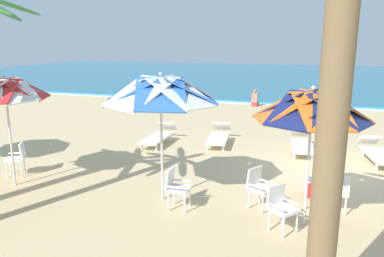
{
  "coord_description": "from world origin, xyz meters",
  "views": [
    {
      "loc": [
        -0.35,
        -10.22,
        3.42
      ],
      "look_at": [
        -3.74,
        -0.14,
        1.0
      ],
      "focal_mm": 35.96,
      "sensor_mm": 36.0,
      "label": 1
    }
  ],
  "objects_px": {
    "plastic_chair_1": "(259,185)",
    "cooler_box": "(317,188)",
    "plastic_chair_3": "(176,186)",
    "sun_lounger_1": "(302,143)",
    "beach_umbrella_1": "(161,91)",
    "sun_lounger_2": "(219,136)",
    "plastic_chair_2": "(336,190)",
    "sun_lounger_3": "(159,136)",
    "beach_umbrella_0": "(312,108)",
    "plastic_chair_0": "(281,205)",
    "palm_tree_2": "(334,78)",
    "beachgoer_seated": "(255,101)",
    "sun_lounger_0": "(377,152)",
    "beach_ball": "(338,138)",
    "plastic_chair_4": "(18,157)",
    "beach_umbrella_2": "(5,91)"
  },
  "relations": [
    {
      "from": "plastic_chair_4",
      "to": "cooler_box",
      "type": "relative_size",
      "value": 1.73
    },
    {
      "from": "plastic_chair_0",
      "to": "plastic_chair_3",
      "type": "distance_m",
      "value": 2.18
    },
    {
      "from": "sun_lounger_2",
      "to": "palm_tree_2",
      "type": "xyz_separation_m",
      "value": [
        3.3,
        -8.03,
        2.77
      ]
    },
    {
      "from": "plastic_chair_1",
      "to": "palm_tree_2",
      "type": "xyz_separation_m",
      "value": [
        1.2,
        -3.32,
        2.56
      ]
    },
    {
      "from": "plastic_chair_2",
      "to": "beach_ball",
      "type": "distance_m",
      "value": 6.16
    },
    {
      "from": "sun_lounger_1",
      "to": "beachgoer_seated",
      "type": "distance_m",
      "value": 8.84
    },
    {
      "from": "beach_umbrella_0",
      "to": "beach_umbrella_1",
      "type": "distance_m",
      "value": 3.04
    },
    {
      "from": "plastic_chair_3",
      "to": "sun_lounger_1",
      "type": "distance_m",
      "value": 5.65
    },
    {
      "from": "beach_umbrella_0",
      "to": "plastic_chair_0",
      "type": "relative_size",
      "value": 3.07
    },
    {
      "from": "plastic_chair_2",
      "to": "sun_lounger_3",
      "type": "xyz_separation_m",
      "value": [
        -5.56,
        3.87,
        -0.22
      ]
    },
    {
      "from": "plastic_chair_1",
      "to": "plastic_chair_0",
      "type": "bearing_deg",
      "value": -58.26
    },
    {
      "from": "sun_lounger_3",
      "to": "beach_ball",
      "type": "xyz_separation_m",
      "value": [
        5.81,
        2.28,
        -0.15
      ]
    },
    {
      "from": "sun_lounger_3",
      "to": "plastic_chair_0",
      "type": "bearing_deg",
      "value": -47.29
    },
    {
      "from": "plastic_chair_1",
      "to": "cooler_box",
      "type": "xyz_separation_m",
      "value": [
        1.15,
        1.02,
        -0.3
      ]
    },
    {
      "from": "beach_umbrella_0",
      "to": "palm_tree_2",
      "type": "bearing_deg",
      "value": -84.98
    },
    {
      "from": "sun_lounger_0",
      "to": "palm_tree_2",
      "type": "distance_m",
      "value": 8.22
    },
    {
      "from": "plastic_chair_3",
      "to": "beachgoer_seated",
      "type": "bearing_deg",
      "value": 92.62
    },
    {
      "from": "beachgoer_seated",
      "to": "plastic_chair_3",
      "type": "bearing_deg",
      "value": -87.38
    },
    {
      "from": "beach_umbrella_0",
      "to": "cooler_box",
      "type": "xyz_separation_m",
      "value": [
        0.19,
        1.5,
        -2.06
      ]
    },
    {
      "from": "cooler_box",
      "to": "beachgoer_seated",
      "type": "relative_size",
      "value": 0.54
    },
    {
      "from": "sun_lounger_3",
      "to": "cooler_box",
      "type": "distance_m",
      "value": 6.03
    },
    {
      "from": "beach_umbrella_0",
      "to": "palm_tree_2",
      "type": "height_order",
      "value": "palm_tree_2"
    },
    {
      "from": "beach_umbrella_1",
      "to": "beachgoer_seated",
      "type": "distance_m",
      "value": 13.35
    },
    {
      "from": "sun_lounger_0",
      "to": "sun_lounger_3",
      "type": "distance_m",
      "value": 6.79
    },
    {
      "from": "plastic_chair_3",
      "to": "sun_lounger_3",
      "type": "distance_m",
      "value": 5.26
    },
    {
      "from": "plastic_chair_2",
      "to": "sun_lounger_3",
      "type": "height_order",
      "value": "plastic_chair_2"
    },
    {
      "from": "plastic_chair_4",
      "to": "palm_tree_2",
      "type": "xyz_separation_m",
      "value": [
        7.45,
        -3.35,
        2.56
      ]
    },
    {
      "from": "sun_lounger_2",
      "to": "beachgoer_seated",
      "type": "xyz_separation_m",
      "value": [
        -0.15,
        8.25,
        0.01
      ]
    },
    {
      "from": "plastic_chair_0",
      "to": "cooler_box",
      "type": "xyz_separation_m",
      "value": [
        0.61,
        1.88,
        -0.3
      ]
    },
    {
      "from": "sun_lounger_2",
      "to": "sun_lounger_1",
      "type": "bearing_deg",
      "value": -2.38
    },
    {
      "from": "palm_tree_2",
      "to": "beach_ball",
      "type": "height_order",
      "value": "palm_tree_2"
    },
    {
      "from": "plastic_chair_1",
      "to": "beach_umbrella_1",
      "type": "xyz_separation_m",
      "value": [
        -2.08,
        -0.22,
        1.91
      ]
    },
    {
      "from": "plastic_chair_3",
      "to": "plastic_chair_1",
      "type": "bearing_deg",
      "value": 19.34
    },
    {
      "from": "sun_lounger_0",
      "to": "cooler_box",
      "type": "bearing_deg",
      "value": -116.33
    },
    {
      "from": "plastic_chair_1",
      "to": "plastic_chair_3",
      "type": "bearing_deg",
      "value": -160.66
    },
    {
      "from": "beach_umbrella_2",
      "to": "beachgoer_seated",
      "type": "xyz_separation_m",
      "value": [
        3.57,
        13.53,
        -2.02
      ]
    },
    {
      "from": "plastic_chair_0",
      "to": "plastic_chair_3",
      "type": "xyz_separation_m",
      "value": [
        -2.16,
        0.29,
        0.0
      ]
    },
    {
      "from": "plastic_chair_3",
      "to": "cooler_box",
      "type": "relative_size",
      "value": 1.73
    },
    {
      "from": "palm_tree_2",
      "to": "cooler_box",
      "type": "height_order",
      "value": "palm_tree_2"
    },
    {
      "from": "plastic_chair_1",
      "to": "sun_lounger_3",
      "type": "relative_size",
      "value": 0.4
    },
    {
      "from": "sun_lounger_0",
      "to": "sun_lounger_2",
      "type": "xyz_separation_m",
      "value": [
        -4.85,
        0.46,
        0.0
      ]
    },
    {
      "from": "beachgoer_seated",
      "to": "beach_ball",
      "type": "bearing_deg",
      "value": -58.66
    },
    {
      "from": "beach_umbrella_1",
      "to": "sun_lounger_2",
      "type": "bearing_deg",
      "value": 90.23
    },
    {
      "from": "plastic_chair_2",
      "to": "sun_lounger_3",
      "type": "bearing_deg",
      "value": 145.17
    },
    {
      "from": "plastic_chair_0",
      "to": "sun_lounger_2",
      "type": "xyz_separation_m",
      "value": [
        -2.63,
        5.58,
        -0.22
      ]
    },
    {
      "from": "beach_umbrella_1",
      "to": "plastic_chair_2",
      "type": "bearing_deg",
      "value": 7.09
    },
    {
      "from": "plastic_chair_4",
      "to": "beach_ball",
      "type": "xyz_separation_m",
      "value": [
        8.01,
        6.34,
        -0.37
      ]
    },
    {
      "from": "plastic_chair_4",
      "to": "sun_lounger_0",
      "type": "height_order",
      "value": "plastic_chair_4"
    },
    {
      "from": "palm_tree_2",
      "to": "beach_ball",
      "type": "relative_size",
      "value": 20.25
    },
    {
      "from": "sun_lounger_3",
      "to": "plastic_chair_1",
      "type": "bearing_deg",
      "value": -45.37
    }
  ]
}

